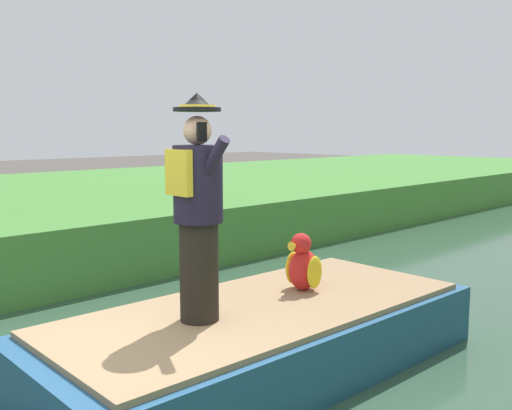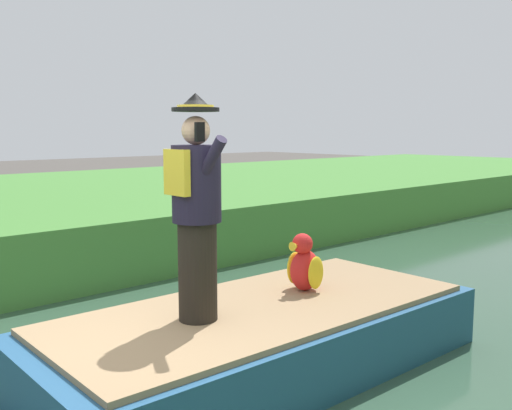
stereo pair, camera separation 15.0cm
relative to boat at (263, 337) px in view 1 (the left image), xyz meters
name	(u,v)px [view 1 (the left image)]	position (x,y,z in m)	size (l,w,h in m)	color
boat	(263,337)	(0.00, 0.00, 0.00)	(1.93, 4.25, 0.61)	#23517A
person_pirate	(198,209)	(-0.06, -0.68, 1.23)	(0.61, 0.42, 1.85)	black
parrot_plush	(303,266)	(-0.06, 0.62, 0.55)	(0.36, 0.35, 0.57)	red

